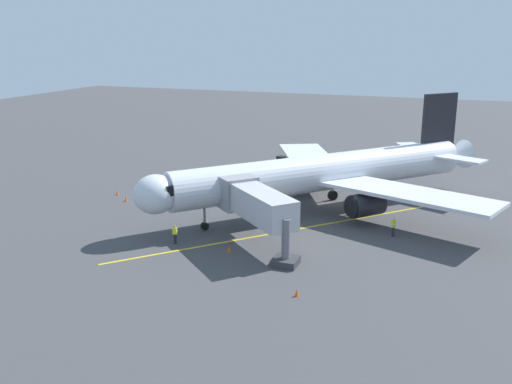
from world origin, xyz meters
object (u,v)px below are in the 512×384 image
Objects in this scene: airplane at (327,173)px; safety_cone_wing_starboard at (117,192)px; safety_cone_wing_port at (297,293)px; safety_cone_nose_right at (229,249)px; jet_bridge at (254,203)px; tug_near_nose at (280,162)px; ground_crew_wing_walker at (393,227)px; ground_crew_marshaller at (175,234)px; safety_cone_nose_left at (126,199)px.

airplane is 24.35m from safety_cone_wing_starboard.
safety_cone_wing_port and safety_cone_wing_starboard have the same top height.
jet_bridge is at bearing -113.38° from safety_cone_nose_right.
tug_near_nose is (7.21, -29.11, -3.06)m from jet_bridge.
ground_crew_wing_walker is (-11.38, -6.14, -2.88)m from jet_bridge.
ground_crew_wing_walker is at bearing 143.30° from airplane.
jet_bridge is 22.53m from safety_cone_wing_starboard.
ground_crew_marshaller is 1.00× the size of ground_crew_wing_walker.
tug_near_nose is at bearing -76.09° from jet_bridge.
safety_cone_nose_right is at bearing -37.85° from safety_cone_wing_port.
safety_cone_wing_port is at bearing 146.93° from safety_cone_nose_left.
airplane is at bearing -167.29° from safety_cone_nose_left.
safety_cone_wing_starboard is at bearing 6.98° from airplane.
tug_near_nose is 4.96× the size of safety_cone_wing_port.
ground_crew_marshaller reaches higher than safety_cone_nose_left.
ground_crew_wing_walker is at bearing -153.98° from ground_crew_marshaller.
jet_bridge is at bearing -158.31° from ground_crew_marshaller.
safety_cone_nose_right is 22.49m from safety_cone_wing_starboard.
safety_cone_wing_starboard is at bearing -31.71° from safety_cone_nose_right.
jet_bridge is 19.60m from safety_cone_nose_left.
ground_crew_marshaller and ground_crew_wing_walker have the same top height.
tug_near_nose is 4.96× the size of safety_cone_wing_starboard.
safety_cone_wing_starboard is (27.00, -17.94, 0.00)m from safety_cone_wing_port.
airplane reaches higher than safety_cone_nose_right.
safety_cone_nose_left is at bearing -40.38° from ground_crew_marshaller.
jet_bridge reaches higher than ground_crew_wing_walker.
airplane is at bearing -173.02° from safety_cone_wing_starboard.
tug_near_nose is 4.96× the size of safety_cone_nose_left.
safety_cone_wing_port is (-6.67, 8.89, -3.49)m from jet_bridge.
airplane reaches higher than ground_crew_wing_walker.
safety_cone_nose_left is (21.48, 4.85, -3.73)m from airplane.
safety_cone_nose_left and safety_cone_nose_right have the same top height.
ground_crew_marshaller is 3.11× the size of safety_cone_nose_left.
safety_cone_wing_port is at bearing 146.40° from safety_cone_wing_starboard.
safety_cone_nose_right is (-6.01, 31.88, -0.43)m from tug_near_nose.
airplane is at bearing -106.54° from jet_bridge.
safety_cone_nose_left is at bearing 12.71° from airplane.
airplane is 20.50m from tug_near_nose.
airplane is 21.42m from safety_cone_wing_port.
ground_crew_marshaller is 5.34m from safety_cone_nose_right.
jet_bridge reaches higher than safety_cone_nose_left.
safety_cone_nose_right and safety_cone_wing_port have the same top height.
safety_cone_nose_right is (-16.73, 9.90, 0.00)m from safety_cone_nose_left.
ground_crew_marshaller is at bearing 139.62° from safety_cone_nose_left.
safety_cone_wing_starboard is at bearing -5.24° from ground_crew_wing_walker.
safety_cone_wing_port is (-7.87, 6.12, 0.00)m from safety_cone_nose_right.
safety_cone_nose_left and safety_cone_wing_starboard have the same top height.
safety_cone_wing_starboard is at bearing -33.60° from safety_cone_wing_port.
ground_crew_marshaller reaches higher than tug_near_nose.
safety_cone_nose_left is 1.00× the size of safety_cone_wing_starboard.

